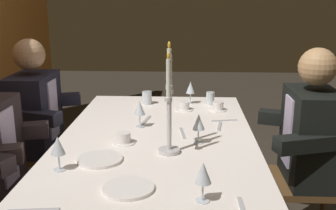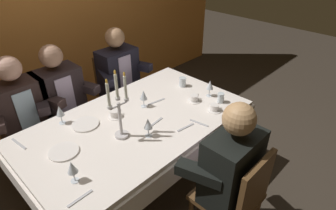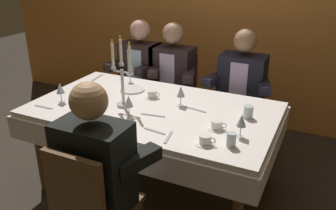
% 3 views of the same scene
% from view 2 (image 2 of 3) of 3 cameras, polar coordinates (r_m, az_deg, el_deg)
% --- Properties ---
extents(ground_plane, '(12.00, 12.00, 0.00)m').
position_cam_2_polar(ground_plane, '(2.88, -5.44, -15.19)').
color(ground_plane, '#332B23').
extents(back_wall, '(6.00, 0.12, 2.70)m').
position_cam_2_polar(back_wall, '(3.50, -25.73, 16.63)').
color(back_wall, orange).
rests_on(back_wall, ground_plane).
extents(dining_table, '(1.94, 1.14, 0.74)m').
position_cam_2_polar(dining_table, '(2.46, -6.17, -5.31)').
color(dining_table, white).
rests_on(dining_table, ground_plane).
extents(candelabra, '(0.19, 0.11, 0.56)m').
position_cam_2_polar(candelabra, '(2.10, -9.86, -1.30)').
color(candelabra, silver).
rests_on(candelabra, dining_table).
extents(dinner_plate_0, '(0.22, 0.22, 0.01)m').
position_cam_2_polar(dinner_plate_0, '(2.41, -16.40, -3.75)').
color(dinner_plate_0, white).
rests_on(dinner_plate_0, dining_table).
extents(dinner_plate_1, '(0.22, 0.22, 0.01)m').
position_cam_2_polar(dinner_plate_1, '(2.19, -20.38, -8.84)').
color(dinner_plate_1, white).
rests_on(dinner_plate_1, dining_table).
extents(wine_glass_0, '(0.07, 0.07, 0.16)m').
position_cam_2_polar(wine_glass_0, '(2.69, 8.49, 3.96)').
color(wine_glass_0, silver).
rests_on(wine_glass_0, dining_table).
extents(wine_glass_1, '(0.07, 0.07, 0.16)m').
position_cam_2_polar(wine_glass_1, '(1.88, -18.88, -11.94)').
color(wine_glass_1, silver).
rests_on(wine_glass_1, dining_table).
extents(wine_glass_2, '(0.07, 0.07, 0.16)m').
position_cam_2_polar(wine_glass_2, '(2.50, -5.00, 1.94)').
color(wine_glass_2, silver).
rests_on(wine_glass_2, dining_table).
extents(wine_glass_3, '(0.07, 0.07, 0.16)m').
position_cam_2_polar(wine_glass_3, '(2.14, -4.06, -3.86)').
color(wine_glass_3, silver).
rests_on(wine_glass_3, dining_table).
extents(wine_glass_4, '(0.07, 0.07, 0.16)m').
position_cam_2_polar(wine_glass_4, '(2.44, -21.09, -1.18)').
color(wine_glass_4, silver).
rests_on(wine_glass_4, dining_table).
extents(water_tumbler_0, '(0.07, 0.07, 0.09)m').
position_cam_2_polar(water_tumbler_0, '(2.87, 2.97, 4.70)').
color(water_tumbler_0, silver).
rests_on(water_tumbler_0, dining_table).
extents(water_tumbler_1, '(0.06, 0.06, 0.09)m').
position_cam_2_polar(water_tumbler_1, '(2.64, 10.63, 1.44)').
color(water_tumbler_1, silver).
rests_on(water_tumbler_1, dining_table).
extents(coffee_cup_0, '(0.13, 0.12, 0.06)m').
position_cam_2_polar(coffee_cup_0, '(2.52, 9.42, -0.57)').
color(coffee_cup_0, white).
rests_on(coffee_cup_0, dining_table).
extents(coffee_cup_1, '(0.13, 0.12, 0.06)m').
position_cam_2_polar(coffee_cup_1, '(2.63, 5.31, 1.32)').
color(coffee_cup_1, white).
rests_on(coffee_cup_1, dining_table).
extents(coffee_cup_2, '(0.13, 0.12, 0.06)m').
position_cam_2_polar(coffee_cup_2, '(2.44, -10.72, -1.82)').
color(coffee_cup_2, white).
rests_on(coffee_cup_2, dining_table).
extents(fork_0, '(0.17, 0.04, 0.01)m').
position_cam_2_polar(fork_0, '(2.29, 3.60, -4.52)').
color(fork_0, '#B7B7BC').
rests_on(fork_0, dining_table).
extents(knife_1, '(0.19, 0.04, 0.01)m').
position_cam_2_polar(knife_1, '(2.34, -2.66, -3.66)').
color(knife_1, '#B7B7BC').
rests_on(knife_1, dining_table).
extents(knife_2, '(0.04, 0.19, 0.01)m').
position_cam_2_polar(knife_2, '(2.40, -27.99, -6.95)').
color(knife_2, '#B7B7BC').
rests_on(knife_2, dining_table).
extents(spoon_3, '(0.17, 0.02, 0.01)m').
position_cam_2_polar(spoon_3, '(1.85, -17.37, -17.60)').
color(spoon_3, '#B7B7BC').
rests_on(spoon_3, dining_table).
extents(spoon_4, '(0.05, 0.17, 0.01)m').
position_cam_2_polar(spoon_4, '(2.35, 6.28, -3.64)').
color(spoon_4, '#B7B7BC').
rests_on(spoon_4, dining_table).
extents(knife_5, '(0.19, 0.05, 0.01)m').
position_cam_2_polar(knife_5, '(2.62, -2.39, 0.69)').
color(knife_5, '#B7B7BC').
rests_on(knife_5, dining_table).
extents(seated_diner_0, '(0.63, 0.48, 1.24)m').
position_cam_2_polar(seated_diner_0, '(2.85, -27.58, -0.70)').
color(seated_diner_0, brown).
rests_on(seated_diner_0, ground_plane).
extents(seated_diner_1, '(0.63, 0.48, 1.24)m').
position_cam_2_polar(seated_diner_1, '(2.95, -21.12, 2.07)').
color(seated_diner_1, brown).
rests_on(seated_diner_1, ground_plane).
extents(seated_diner_2, '(0.63, 0.48, 1.24)m').
position_cam_2_polar(seated_diner_2, '(2.00, 12.84, -12.26)').
color(seated_diner_2, brown).
rests_on(seated_diner_2, ground_plane).
extents(seated_diner_3, '(0.63, 0.48, 1.24)m').
position_cam_2_polar(seated_diner_3, '(3.26, -10.10, 6.69)').
color(seated_diner_3, brown).
rests_on(seated_diner_3, ground_plane).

